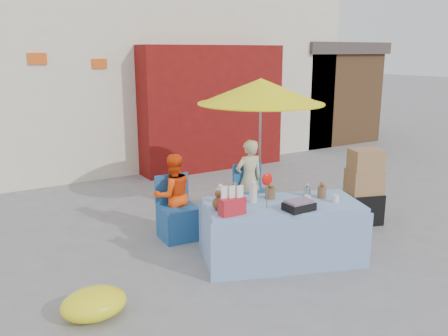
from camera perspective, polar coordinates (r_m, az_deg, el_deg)
ground at (r=5.88m, az=0.81°, el=-11.05°), size 80.00×80.00×0.00m
backdrop at (r=12.50m, az=-16.46°, el=16.21°), size 14.00×8.00×7.80m
market_table at (r=5.81m, az=6.90°, el=-7.51°), size 2.08×1.48×1.14m
chair_left at (r=6.48m, az=-5.55°, el=-6.25°), size 0.51×0.50×0.85m
chair_right at (r=7.08m, az=3.60°, el=-4.44°), size 0.51×0.50×0.85m
vendor_orange at (r=6.50m, az=-6.15°, el=-3.26°), size 0.59×0.47×1.15m
vendor_beige at (r=7.09m, az=3.01°, el=-1.44°), size 0.46×0.32×1.22m
umbrella at (r=7.15m, az=4.46°, el=9.13°), size 1.90×1.90×2.09m
box_stack at (r=7.23m, az=16.45°, el=-2.46°), size 0.61×0.55×1.12m
tarp_bundle at (r=4.86m, az=-15.38°, el=-15.45°), size 0.71×0.61×0.28m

